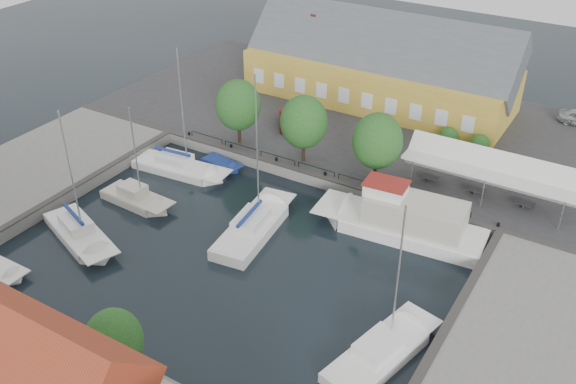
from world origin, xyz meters
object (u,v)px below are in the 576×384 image
object	(u,v)px
west_boat_d	(80,235)
car_red	(287,119)
west_boat_b	(136,200)
tent_canopy	(492,169)
east_boat_c	(381,354)
warehouse	(376,68)
west_boat_a	(179,169)
center_sailboat	(254,229)
launch_nw	(222,165)
trawler	(405,223)

from	to	relation	value
west_boat_d	car_red	bearing A→B (deg)	79.59
west_boat_b	tent_canopy	bearing A→B (deg)	29.88
tent_canopy	car_red	xyz separation A→B (m)	(-21.13, 3.04, -1.97)
east_boat_c	west_boat_b	world-z (taller)	east_boat_c
warehouse	west_boat_a	size ratio (longest dim) A/B	2.31
center_sailboat	tent_canopy	bearing A→B (deg)	42.02
east_boat_c	west_boat_a	world-z (taller)	west_boat_a
car_red	launch_nw	bearing A→B (deg)	-134.13
tent_canopy	east_boat_c	bearing A→B (deg)	-91.46
warehouse	west_boat_b	size ratio (longest dim) A/B	3.02
center_sailboat	trawler	xyz separation A→B (m)	(10.16, 5.96, 0.65)
center_sailboat	west_boat_a	bearing A→B (deg)	158.04
west_boat_a	west_boat_b	distance (m)	5.99
center_sailboat	trawler	bearing A→B (deg)	30.37
warehouse	tent_canopy	distance (m)	21.63
east_boat_c	west_boat_d	bearing A→B (deg)	-178.55
west_boat_a	car_red	bearing A→B (deg)	69.08
west_boat_d	west_boat_b	bearing A→B (deg)	87.90
launch_nw	tent_canopy	bearing A→B (deg)	14.00
west_boat_a	west_boat_b	bearing A→B (deg)	-87.09
west_boat_a	west_boat_b	xyz separation A→B (m)	(0.30, -5.99, -0.01)
west_boat_a	launch_nw	bearing A→B (deg)	46.25
warehouse	center_sailboat	bearing A→B (deg)	-85.38
tent_canopy	west_boat_b	bearing A→B (deg)	-150.12
launch_nw	warehouse	bearing A→B (deg)	72.27
car_red	center_sailboat	xyz separation A→B (m)	(6.70, -16.04, -1.35)
west_boat_d	east_boat_c	bearing A→B (deg)	1.45
west_boat_a	west_boat_b	size ratio (longest dim) A/B	1.31
warehouse	center_sailboat	world-z (taller)	center_sailboat
west_boat_d	launch_nw	world-z (taller)	west_boat_d
tent_canopy	launch_nw	bearing A→B (deg)	-166.00
trawler	launch_nw	distance (m)	18.66
warehouse	west_boat_d	world-z (taller)	west_boat_d
launch_nw	trawler	bearing A→B (deg)	-4.13
tent_canopy	launch_nw	xyz separation A→B (m)	(-22.85, -5.70, -3.59)
warehouse	west_boat_b	world-z (taller)	warehouse
car_red	launch_nw	distance (m)	9.06
car_red	west_boat_d	world-z (taller)	west_boat_d
center_sailboat	east_boat_c	xyz separation A→B (m)	(13.92, -6.93, -0.10)
center_sailboat	west_boat_a	size ratio (longest dim) A/B	1.08
center_sailboat	west_boat_b	bearing A→B (deg)	-172.09
tent_canopy	west_boat_d	bearing A→B (deg)	-141.08
center_sailboat	launch_nw	world-z (taller)	center_sailboat
warehouse	east_boat_c	xyz separation A→B (m)	(16.09, -33.78, -4.17)
tent_canopy	car_red	size ratio (longest dim) A/B	3.24
car_red	launch_nw	xyz separation A→B (m)	(-1.72, -8.74, -1.62)
center_sailboat	west_boat_b	size ratio (longest dim) A/B	1.41
warehouse	tent_canopy	bearing A→B (deg)	-39.86
trawler	launch_nw	world-z (taller)	trawler
trawler	car_red	bearing A→B (deg)	149.12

